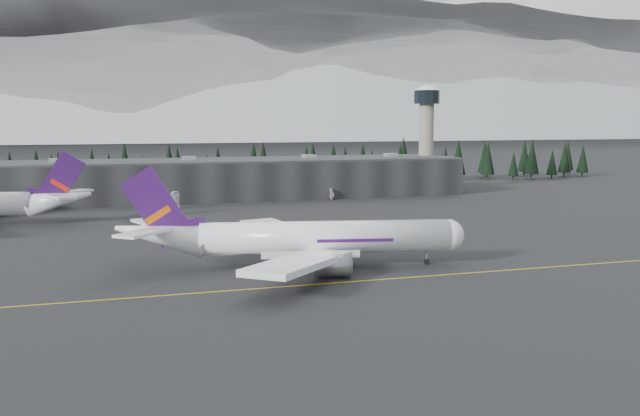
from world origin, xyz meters
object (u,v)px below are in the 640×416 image
object	(u,v)px
gse_vehicle_b	(332,198)
control_tower	(426,125)
terminal	(221,179)
gse_vehicle_a	(175,207)
jet_main	(295,238)

from	to	relation	value
gse_vehicle_b	control_tower	bearing A→B (deg)	118.13
terminal	control_tower	xyz separation A→B (m)	(75.00, 3.00, 17.11)
terminal	gse_vehicle_a	size ratio (longest dim) A/B	30.44
gse_vehicle_a	terminal	bearing A→B (deg)	41.31
terminal	jet_main	size ratio (longest dim) A/B	2.69
gse_vehicle_a	gse_vehicle_b	size ratio (longest dim) A/B	1.38
control_tower	gse_vehicle_b	xyz separation A→B (m)	(-42.25, -19.05, -22.76)
gse_vehicle_b	gse_vehicle_a	bearing A→B (deg)	-75.49
control_tower	gse_vehicle_b	world-z (taller)	control_tower
control_tower	gse_vehicle_b	size ratio (longest dim) A/B	9.89
jet_main	gse_vehicle_a	distance (m)	88.67
control_tower	gse_vehicle_b	distance (m)	51.64
jet_main	control_tower	bearing A→B (deg)	66.90
terminal	control_tower	size ratio (longest dim) A/B	4.24
jet_main	gse_vehicle_a	size ratio (longest dim) A/B	11.32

